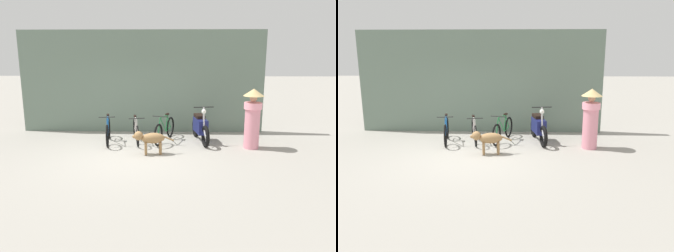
{
  "view_description": "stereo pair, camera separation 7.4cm",
  "coord_description": "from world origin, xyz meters",
  "views": [
    {
      "loc": [
        1.19,
        -7.99,
        2.62
      ],
      "look_at": [
        0.94,
        0.8,
        0.65
      ],
      "focal_mm": 35.0,
      "sensor_mm": 36.0,
      "label": 1
    },
    {
      "loc": [
        1.26,
        -7.99,
        2.62
      ],
      "look_at": [
        0.94,
        0.8,
        0.65
      ],
      "focal_mm": 35.0,
      "sensor_mm": 36.0,
      "label": 2
    }
  ],
  "objects": [
    {
      "name": "bicycle_0",
      "position": [
        -0.86,
        1.4,
        0.35
      ],
      "size": [
        0.46,
        1.64,
        0.85
      ],
      "rotation": [
        0.0,
        0.0,
        -1.41
      ],
      "color": "black",
      "rests_on": "ground"
    },
    {
      "name": "motorcycle",
      "position": [
        1.88,
        1.56,
        0.45
      ],
      "size": [
        0.58,
        1.82,
        1.12
      ],
      "rotation": [
        0.0,
        0.0,
        -1.39
      ],
      "color": "black",
      "rests_on": "ground"
    },
    {
      "name": "shop_wall_back",
      "position": [
        0.0,
        2.91,
        1.68
      ],
      "size": [
        8.06,
        0.2,
        3.35
      ],
      "color": "slate",
      "rests_on": "ground"
    },
    {
      "name": "bicycle_2",
      "position": [
        0.81,
        1.6,
        0.34
      ],
      "size": [
        0.62,
        1.68,
        0.84
      ],
      "rotation": [
        0.0,
        0.0,
        -1.87
      ],
      "color": "black",
      "rests_on": "ground"
    },
    {
      "name": "ground_plane",
      "position": [
        0.0,
        0.0,
        0.0
      ],
      "size": [
        60.0,
        60.0,
        0.0
      ],
      "primitive_type": "plane",
      "color": "#9E998E"
    },
    {
      "name": "person_in_robes",
      "position": [
        3.27,
        0.94,
        0.91
      ],
      "size": [
        0.81,
        0.81,
        1.67
      ],
      "rotation": [
        0.0,
        0.0,
        3.9
      ],
      "color": "pink",
      "rests_on": "ground"
    },
    {
      "name": "bicycle_1",
      "position": [
        -0.04,
        1.47,
        0.33
      ],
      "size": [
        0.49,
        1.59,
        0.8
      ],
      "rotation": [
        0.0,
        0.0,
        -1.36
      ],
      "color": "black",
      "rests_on": "ground"
    },
    {
      "name": "stray_dog",
      "position": [
        0.48,
        0.28,
        0.43
      ],
      "size": [
        1.1,
        0.39,
        0.63
      ],
      "rotation": [
        0.0,
        0.0,
        3.31
      ],
      "color": "#997247",
      "rests_on": "ground"
    }
  ]
}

